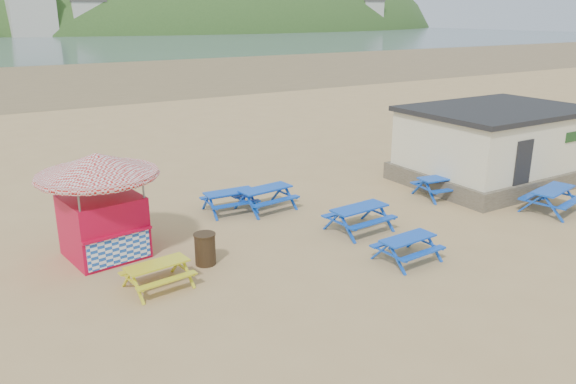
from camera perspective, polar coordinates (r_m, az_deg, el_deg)
ground at (r=18.15m, az=1.04°, el=-4.51°), size 400.00×400.00×0.00m
wet_sand at (r=70.04m, az=-24.57°, el=10.55°), size 400.00×400.00×0.00m
picnic_table_blue_a at (r=20.47m, az=-2.28°, el=-0.67°), size 2.11×1.77×0.82m
picnic_table_blue_b at (r=20.37m, az=-5.94°, el=-0.95°), size 1.88×1.55×0.76m
picnic_table_blue_c at (r=22.69m, az=15.36°, el=0.52°), size 2.12×1.80×0.80m
picnic_table_blue_d at (r=18.62m, az=7.24°, el=-2.71°), size 2.07×1.71×0.82m
picnic_table_blue_e at (r=16.66m, az=12.02°, el=-5.68°), size 1.80×1.48×0.72m
picnic_table_blue_f at (r=22.40m, az=25.23°, el=-0.73°), size 2.34×2.04×0.85m
picnic_table_yellow at (r=15.17m, az=-13.08°, el=-8.26°), size 1.77×1.49×0.68m
ice_cream_kiosk at (r=16.97m, az=-18.57°, el=-0.02°), size 3.93×3.93×3.12m
litter_bin at (r=16.21m, az=-8.42°, el=-5.72°), size 0.64×0.64×0.93m
amenity_block at (r=25.33m, az=20.23°, el=4.55°), size 7.40×5.40×3.15m
headland_town at (r=263.70m, az=-9.92°, el=13.84°), size 264.00×144.00×108.00m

